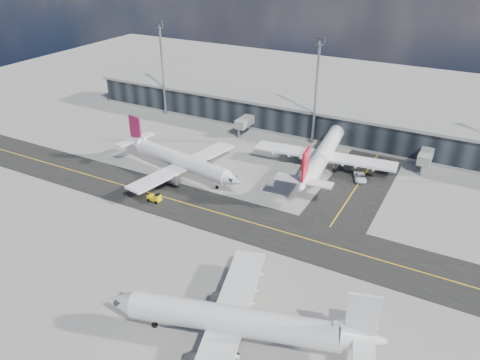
# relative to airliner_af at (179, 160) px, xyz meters

# --- Properties ---
(ground) EXTENTS (300.00, 300.00, 0.00)m
(ground) POSITION_rel_airliner_af_xyz_m (21.56, -15.03, -3.71)
(ground) COLOR gray
(ground) RESTS_ON ground
(taxiway_lanes) EXTENTS (180.00, 63.00, 0.03)m
(taxiway_lanes) POSITION_rel_airliner_af_xyz_m (25.47, -4.29, -3.70)
(taxiway_lanes) COLOR black
(taxiway_lanes) RESTS_ON ground
(terminal_concourse) EXTENTS (152.00, 19.80, 8.80)m
(terminal_concourse) POSITION_rel_airliner_af_xyz_m (21.60, 39.90, 0.38)
(terminal_concourse) COLOR black
(terminal_concourse) RESTS_ON ground
(floodlight_masts) EXTENTS (102.50, 0.70, 28.90)m
(floodlight_masts) POSITION_rel_airliner_af_xyz_m (21.56, 32.97, 11.90)
(floodlight_masts) COLOR gray
(floodlight_masts) RESTS_ON ground
(airliner_af) EXTENTS (37.79, 32.39, 11.22)m
(airliner_af) POSITION_rel_airliner_af_xyz_m (0.00, 0.00, 0.00)
(airliner_af) COLOR white
(airliner_af) RESTS_ON ground
(airliner_redtail) EXTENTS (35.36, 41.40, 12.26)m
(airliner_redtail) POSITION_rel_airliner_af_xyz_m (29.44, 18.59, 0.34)
(airliner_redtail) COLOR white
(airliner_redtail) RESTS_ON ground
(airliner_near) EXTENTS (39.73, 34.20, 11.94)m
(airliner_near) POSITION_rel_airliner_af_xyz_m (37.54, -39.75, 0.24)
(airliner_near) COLOR silver
(airliner_near) RESTS_ON ground
(baggage_tug) EXTENTS (3.19, 1.72, 1.97)m
(baggage_tug) POSITION_rel_airliner_af_xyz_m (2.88, -13.56, -2.72)
(baggage_tug) COLOR yellow
(baggage_tug) RESTS_ON ground
(service_van) EXTENTS (4.47, 6.09, 1.54)m
(service_van) POSITION_rel_airliner_af_xyz_m (39.26, 17.65, -2.94)
(service_van) COLOR white
(service_van) RESTS_ON ground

